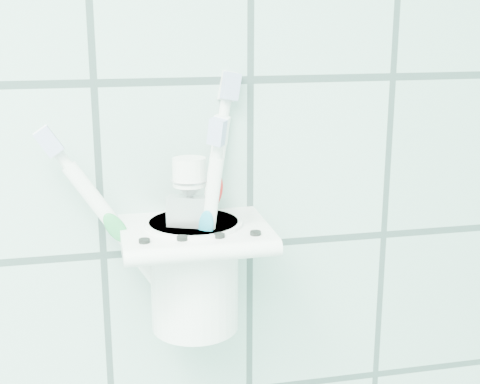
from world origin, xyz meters
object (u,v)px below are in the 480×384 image
at_px(toothbrush_pink, 185,207).
at_px(toothbrush_orange, 195,220).
at_px(toothbrush_blue, 192,194).
at_px(cup, 195,270).
at_px(holder_bracket, 195,235).
at_px(toothpaste_tube, 191,232).

height_order(toothbrush_pink, toothbrush_orange, toothbrush_pink).
bearing_deg(toothbrush_blue, cup, -104.38).
distance_m(toothbrush_pink, toothbrush_orange, 0.01).
distance_m(holder_bracket, toothbrush_blue, 0.04).
relative_size(holder_bracket, toothbrush_blue, 0.58).
height_order(cup, toothpaste_tube, toothpaste_tube).
bearing_deg(toothbrush_orange, toothbrush_pink, 177.13).
height_order(toothbrush_blue, toothbrush_orange, toothbrush_blue).
xyz_separation_m(holder_bracket, toothbrush_pink, (-0.01, 0.00, 0.03)).
height_order(cup, toothbrush_pink, toothbrush_pink).
bearing_deg(toothpaste_tube, toothbrush_blue, 102.51).
bearing_deg(holder_bracket, toothbrush_orange, -91.69).
bearing_deg(toothbrush_orange, toothbrush_blue, 121.87).
distance_m(holder_bracket, cup, 0.04).
height_order(cup, toothbrush_orange, toothbrush_orange).
height_order(toothbrush_orange, toothpaste_tube, toothbrush_orange).
relative_size(cup, toothbrush_orange, 0.53).
bearing_deg(toothbrush_orange, toothpaste_tube, -97.49).
height_order(cup, toothbrush_blue, toothbrush_blue).
height_order(holder_bracket, toothbrush_blue, toothbrush_blue).
relative_size(toothbrush_pink, toothpaste_tube, 1.33).
bearing_deg(holder_bracket, cup, 92.21).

